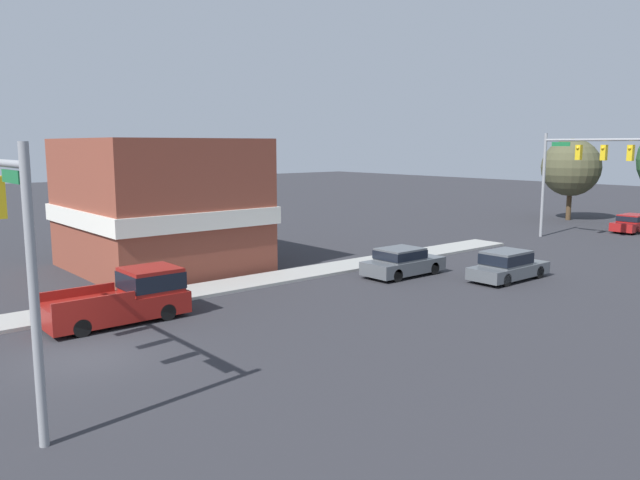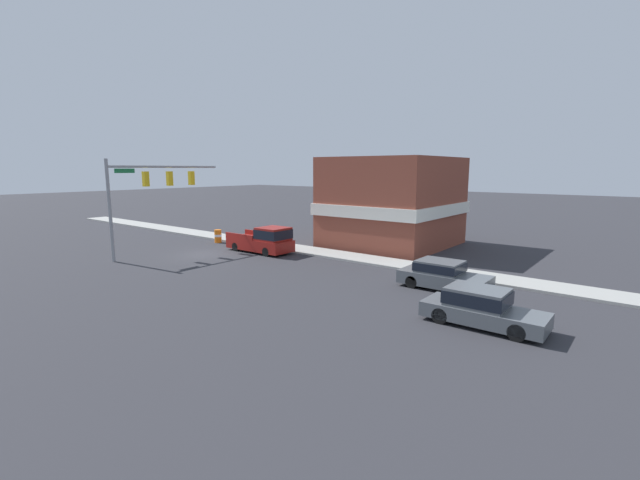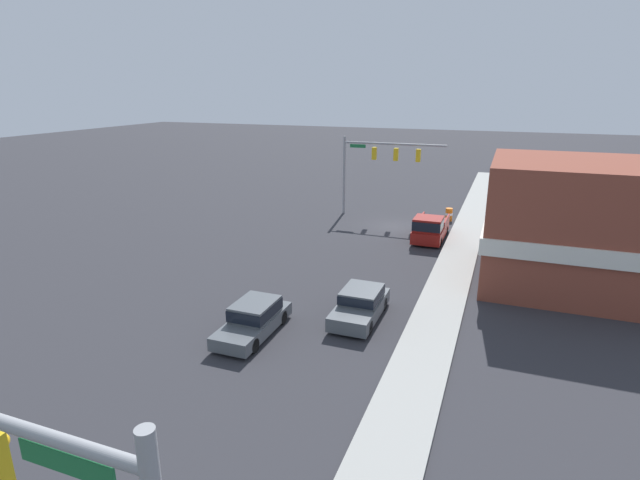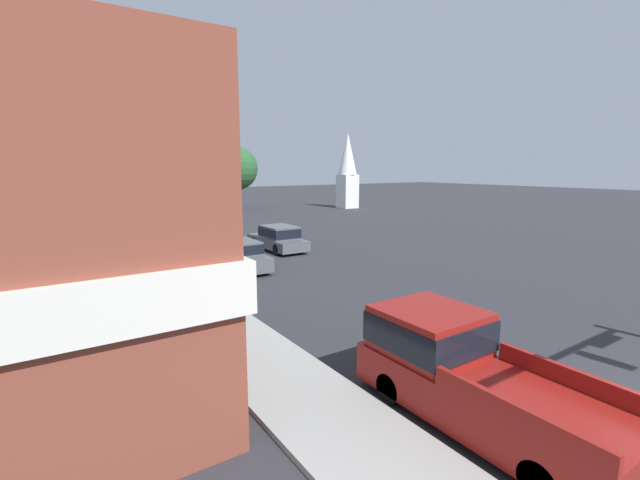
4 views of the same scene
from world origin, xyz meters
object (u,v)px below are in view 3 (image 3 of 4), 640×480
at_px(car_lead, 361,303).
at_px(car_oncoming, 254,318).
at_px(pickup_truck_parked, 430,228).
at_px(construction_barrel, 449,214).

height_order(car_lead, car_oncoming, car_oncoming).
bearing_deg(pickup_truck_parked, construction_barrel, -95.78).
height_order(car_oncoming, construction_barrel, car_oncoming).
bearing_deg(construction_barrel, pickup_truck_parked, 84.22).
distance_m(car_oncoming, construction_barrel, 24.67).
distance_m(car_lead, car_oncoming, 5.29).
bearing_deg(car_lead, pickup_truck_parked, -94.43).
xyz_separation_m(car_lead, construction_barrel, (-1.75, -20.64, -0.21)).
xyz_separation_m(car_oncoming, pickup_truck_parked, (-5.23, -17.63, 0.18)).
height_order(pickup_truck_parked, construction_barrel, pickup_truck_parked).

